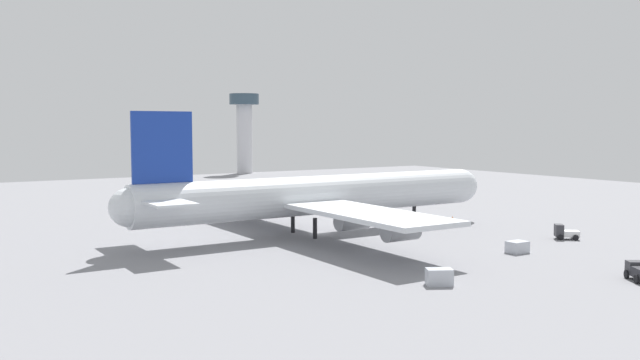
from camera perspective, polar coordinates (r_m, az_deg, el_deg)
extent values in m
plane|color=gray|center=(113.72, 0.00, -4.67)|extent=(286.80, 286.80, 0.00)
cylinder|color=silver|center=(112.83, 0.00, -1.30)|extent=(65.64, 6.63, 6.63)
sphere|color=silver|center=(133.21, 12.02, -0.49)|extent=(6.49, 6.49, 6.49)
sphere|color=silver|center=(99.35, -16.22, -2.29)|extent=(5.63, 5.63, 5.63)
cube|color=#19389E|center=(100.28, -13.45, 2.77)|extent=(9.19, 0.50, 10.60)
cube|color=silver|center=(95.42, -13.08, -1.91)|extent=(5.91, 9.94, 0.36)
cube|color=silver|center=(105.38, -14.98, -1.33)|extent=(5.91, 9.94, 0.36)
cube|color=silver|center=(96.64, 3.95, -2.90)|extent=(11.16, 31.29, 0.70)
cube|color=silver|center=(126.60, -5.53, -1.12)|extent=(11.16, 31.29, 0.70)
cylinder|color=gray|center=(101.23, 2.83, -3.55)|extent=(5.30, 2.78, 2.78)
cylinder|color=gray|center=(92.11, 6.99, -4.39)|extent=(5.30, 2.78, 2.78)
cylinder|color=gray|center=(123.11, -4.12, -2.09)|extent=(5.30, 2.78, 2.78)
cylinder|color=gray|center=(133.36, -6.48, -1.59)|extent=(5.30, 2.78, 2.78)
cylinder|color=black|center=(125.84, 8.12, -3.03)|extent=(0.70, 0.70, 3.41)
cylinder|color=black|center=(108.68, -0.44, -4.19)|extent=(0.70, 0.70, 3.41)
cylinder|color=black|center=(114.87, -2.36, -3.72)|extent=(0.70, 0.70, 3.41)
cube|color=#333338|center=(89.44, 25.59, -6.83)|extent=(2.51, 2.35, 1.61)
cylinder|color=black|center=(89.07, 24.93, -7.38)|extent=(0.80, 1.01, 1.02)
cylinder|color=black|center=(86.69, 25.64, -7.73)|extent=(0.80, 1.01, 1.02)
cube|color=#333338|center=(115.16, 19.92, -4.10)|extent=(2.24, 2.32, 1.97)
cube|color=white|center=(115.64, 20.83, -4.35)|extent=(3.19, 3.13, 0.96)
cylinder|color=black|center=(116.38, 19.84, -4.50)|extent=(0.89, 0.81, 0.93)
cylinder|color=black|center=(114.29, 20.06, -4.67)|extent=(0.89, 0.81, 0.93)
cylinder|color=black|center=(116.87, 20.96, -4.50)|extent=(0.89, 0.81, 0.93)
cylinder|color=black|center=(114.79, 21.20, -4.67)|extent=(0.89, 0.81, 0.93)
cube|color=#B7BCC6|center=(100.97, 16.66, -5.56)|extent=(2.95, 2.18, 1.71)
cube|color=#B7BCC6|center=(78.68, 10.25, -8.23)|extent=(3.52, 3.06, 1.94)
cone|color=orange|center=(134.62, 11.36, -3.19)|extent=(0.39, 0.39, 0.56)
cylinder|color=silver|center=(261.18, -6.53, 3.54)|extent=(6.06, 6.06, 26.97)
cylinder|color=#334756|center=(261.35, -6.56, 6.95)|extent=(11.52, 11.52, 4.14)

